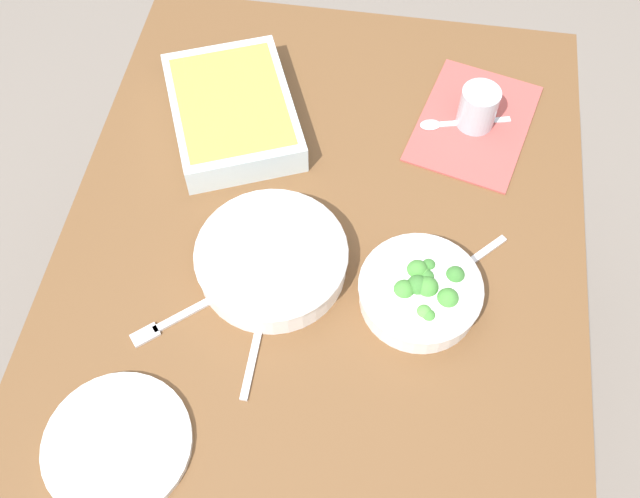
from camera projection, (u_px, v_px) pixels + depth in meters
ground_plane at (320, 399)px, 1.88m from camera, size 6.00×6.00×0.00m
dining_table at (320, 275)px, 1.33m from camera, size 1.20×0.90×0.74m
placemat at (474, 123)px, 1.40m from camera, size 0.32×0.26×0.00m
stew_bowl at (272, 259)px, 1.20m from camera, size 0.25×0.25×0.06m
broccoli_bowl at (421, 291)px, 1.17m from camera, size 0.20×0.20×0.07m
baking_dish at (232, 110)px, 1.37m from camera, size 0.36×0.32×0.06m
drink_cup at (477, 110)px, 1.36m from camera, size 0.07×0.07×0.08m
side_plate at (117, 444)px, 1.07m from camera, size 0.22×0.22×0.01m
spoon_by_stew at (258, 332)px, 1.16m from camera, size 0.18×0.03×0.01m
spoon_by_broccoli at (456, 272)px, 1.22m from camera, size 0.14×0.14×0.01m
spoon_spare at (452, 124)px, 1.39m from camera, size 0.06×0.17×0.01m
fork_on_table at (175, 319)px, 1.18m from camera, size 0.13×0.15×0.01m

